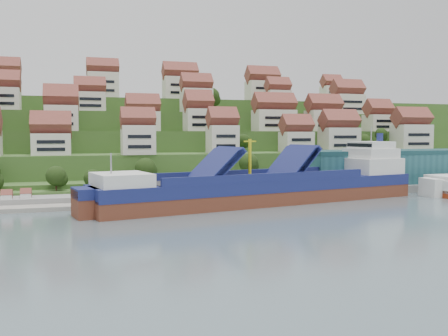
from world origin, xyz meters
name	(u,v)px	position (x,y,z in m)	size (l,w,h in m)	color
ground	(258,204)	(0.00, 0.00, 0.00)	(300.00, 300.00, 0.00)	slate
quay	(305,190)	(20.00, 15.00, 1.10)	(180.00, 14.00, 2.20)	gray
pebble_beach	(8,205)	(-58.00, 12.00, 0.50)	(45.00, 20.00, 1.00)	gray
hillside	(174,148)	(0.00, 103.55, 10.66)	(260.00, 128.00, 31.00)	#2D4C1E
hillside_village	(201,113)	(1.43, 61.07, 24.61)	(159.11, 63.09, 29.83)	beige
hillside_trees	(171,138)	(-13.43, 42.25, 15.74)	(142.53, 62.53, 31.73)	#223913
warehouse	(397,166)	(52.00, 17.00, 7.20)	(60.00, 15.00, 10.00)	#23565F
flagpole	(307,171)	(18.11, 10.00, 6.88)	(1.28, 0.16, 8.00)	gray
cargo_ship	(273,188)	(4.29, 1.11, 3.56)	(86.53, 29.73, 19.08)	brown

